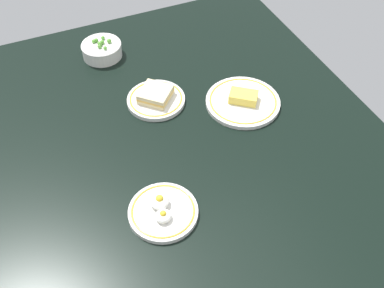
# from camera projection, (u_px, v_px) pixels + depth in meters

# --- Properties ---
(dining_table) EXTENTS (1.41, 1.11, 0.04)m
(dining_table) POSITION_uv_depth(u_px,v_px,m) (192.00, 154.00, 1.28)
(dining_table) COLOR black
(dining_table) RESTS_ON ground
(plate_eggs) EXTENTS (0.17, 0.17, 0.05)m
(plate_eggs) POSITION_uv_depth(u_px,v_px,m) (163.00, 211.00, 1.11)
(plate_eggs) COLOR white
(plate_eggs) RESTS_ON dining_table
(plate_cheese) EXTENTS (0.23, 0.23, 0.04)m
(plate_cheese) POSITION_uv_depth(u_px,v_px,m) (243.00, 101.00, 1.38)
(plate_cheese) COLOR white
(plate_cheese) RESTS_ON dining_table
(plate_sandwich) EXTENTS (0.18, 0.18, 0.05)m
(plate_sandwich) POSITION_uv_depth(u_px,v_px,m) (156.00, 98.00, 1.38)
(plate_sandwich) COLOR white
(plate_sandwich) RESTS_ON dining_table
(bowl_peas) EXTENTS (0.13, 0.13, 0.06)m
(bowl_peas) POSITION_uv_depth(u_px,v_px,m) (102.00, 49.00, 1.52)
(bowl_peas) COLOR white
(bowl_peas) RESTS_ON dining_table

